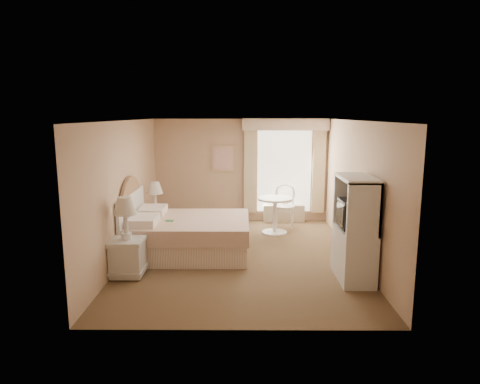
{
  "coord_description": "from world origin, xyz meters",
  "views": [
    {
      "loc": [
        0.03,
        -7.61,
        2.62
      ],
      "look_at": [
        -0.02,
        0.3,
        1.17
      ],
      "focal_mm": 32.0,
      "sensor_mm": 36.0,
      "label": 1
    }
  ],
  "objects_px": {
    "cafe_chair": "(285,203)",
    "round_table": "(275,210)",
    "nightstand_near": "(127,247)",
    "bed": "(182,234)",
    "nightstand_far": "(156,216)",
    "armoire": "(355,237)"
  },
  "relations": [
    {
      "from": "nightstand_far",
      "to": "armoire",
      "type": "xyz_separation_m",
      "value": [
        3.65,
        -2.4,
        0.25
      ]
    },
    {
      "from": "nightstand_near",
      "to": "armoire",
      "type": "xyz_separation_m",
      "value": [
        3.65,
        -0.09,
        0.2
      ]
    },
    {
      "from": "nightstand_far",
      "to": "round_table",
      "type": "height_order",
      "value": "nightstand_far"
    },
    {
      "from": "bed",
      "to": "round_table",
      "type": "height_order",
      "value": "bed"
    },
    {
      "from": "round_table",
      "to": "armoire",
      "type": "xyz_separation_m",
      "value": [
        1.06,
        -2.68,
        0.16
      ]
    },
    {
      "from": "nightstand_far",
      "to": "cafe_chair",
      "type": "relative_size",
      "value": 1.17
    },
    {
      "from": "bed",
      "to": "cafe_chair",
      "type": "relative_size",
      "value": 2.27
    },
    {
      "from": "round_table",
      "to": "armoire",
      "type": "bearing_deg",
      "value": -68.37
    },
    {
      "from": "round_table",
      "to": "bed",
      "type": "bearing_deg",
      "value": -142.38
    },
    {
      "from": "round_table",
      "to": "nightstand_far",
      "type": "bearing_deg",
      "value": -173.8
    },
    {
      "from": "nightstand_far",
      "to": "armoire",
      "type": "distance_m",
      "value": 4.38
    },
    {
      "from": "round_table",
      "to": "cafe_chair",
      "type": "height_order",
      "value": "cafe_chair"
    },
    {
      "from": "nightstand_far",
      "to": "round_table",
      "type": "relative_size",
      "value": 1.48
    },
    {
      "from": "nightstand_near",
      "to": "armoire",
      "type": "height_order",
      "value": "armoire"
    },
    {
      "from": "cafe_chair",
      "to": "round_table",
      "type": "bearing_deg",
      "value": -106.37
    },
    {
      "from": "bed",
      "to": "nightstand_far",
      "type": "distance_m",
      "value": 1.36
    },
    {
      "from": "bed",
      "to": "round_table",
      "type": "bearing_deg",
      "value": 37.62
    },
    {
      "from": "nightstand_near",
      "to": "round_table",
      "type": "xyz_separation_m",
      "value": [
        2.59,
        2.59,
        0.04
      ]
    },
    {
      "from": "nightstand_far",
      "to": "cafe_chair",
      "type": "bearing_deg",
      "value": 15.6
    },
    {
      "from": "round_table",
      "to": "armoire",
      "type": "height_order",
      "value": "armoire"
    },
    {
      "from": "nightstand_near",
      "to": "cafe_chair",
      "type": "xyz_separation_m",
      "value": [
        2.85,
        3.1,
        0.09
      ]
    },
    {
      "from": "round_table",
      "to": "cafe_chair",
      "type": "xyz_separation_m",
      "value": [
        0.26,
        0.51,
        0.05
      ]
    }
  ]
}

